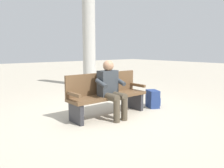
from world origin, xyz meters
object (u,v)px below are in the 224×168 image
at_px(person_seated, 111,88).
at_px(support_pillar, 89,40).
at_px(bench_near, 107,94).
at_px(backpack, 153,99).

distance_m(person_seated, support_pillar, 4.30).
distance_m(bench_near, support_pillar, 4.12).
xyz_separation_m(bench_near, person_seated, (0.07, 0.23, 0.17)).
bearing_deg(support_pillar, bench_near, 62.27).
height_order(person_seated, support_pillar, support_pillar).
bearing_deg(backpack, bench_near, -9.16).
bearing_deg(support_pillar, person_seated, 62.97).
xyz_separation_m(person_seated, backpack, (-1.32, -0.03, -0.42)).
height_order(bench_near, backpack, bench_near).
xyz_separation_m(bench_near, support_pillar, (-1.82, -3.46, 1.28)).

